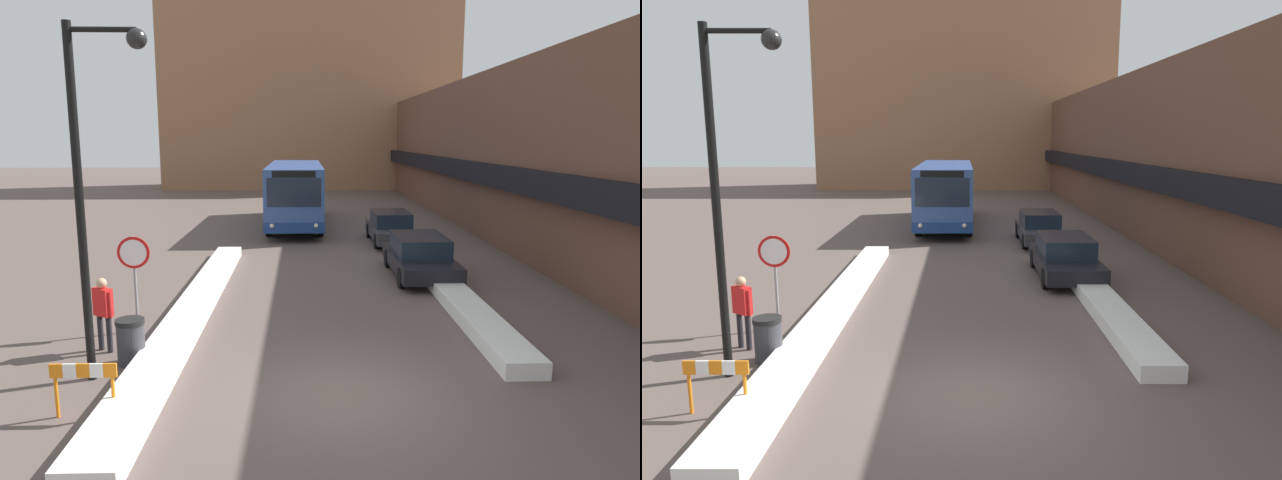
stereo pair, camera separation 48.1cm
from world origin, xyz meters
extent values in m
plane|color=brown|center=(0.00, 0.00, 0.00)|extent=(160.00, 160.00, 0.00)
cube|color=brown|center=(10.00, 24.00, 3.79)|extent=(5.00, 60.00, 7.57)
cube|color=black|center=(7.25, 24.00, 3.05)|extent=(0.50, 60.00, 0.90)
cube|color=#996B4C|center=(0.00, 44.33, 8.07)|extent=(26.00, 8.00, 16.14)
cube|color=silver|center=(-3.60, 4.85, 0.17)|extent=(0.90, 15.44, 0.35)
cube|color=silver|center=(3.60, 6.32, 0.18)|extent=(0.90, 11.66, 0.37)
cube|color=#335193|center=(-1.09, 20.32, 1.85)|extent=(2.68, 10.76, 2.77)
cube|color=navy|center=(-1.09, 20.32, 0.71)|extent=(2.70, 10.78, 0.48)
cube|color=#192333|center=(-1.09, 20.32, 2.24)|extent=(2.70, 9.90, 0.76)
cube|color=#192333|center=(-1.09, 14.93, 2.27)|extent=(2.36, 0.03, 1.25)
cube|color=black|center=(-1.09, 14.93, 3.05)|extent=(1.87, 0.03, 0.28)
sphere|color=#F2EAC6|center=(-2.05, 14.92, 0.82)|extent=(0.20, 0.20, 0.20)
sphere|color=#F2EAC6|center=(-0.13, 14.92, 0.82)|extent=(0.20, 0.20, 0.20)
cylinder|color=black|center=(-2.31, 16.99, 0.55)|extent=(0.28, 1.10, 1.10)
cylinder|color=black|center=(0.13, 16.99, 0.55)|extent=(0.28, 1.10, 1.10)
cylinder|color=black|center=(-2.31, 23.66, 0.55)|extent=(0.28, 1.10, 1.10)
cylinder|color=black|center=(0.13, 23.66, 0.55)|extent=(0.28, 1.10, 1.10)
cube|color=black|center=(3.20, 8.88, 0.51)|extent=(1.86, 4.66, 0.50)
cube|color=#192333|center=(3.20, 9.00, 1.07)|extent=(1.64, 2.57, 0.62)
cylinder|color=black|center=(4.05, 7.44, 0.32)|extent=(0.20, 0.65, 0.65)
cylinder|color=black|center=(2.35, 7.44, 0.32)|extent=(0.20, 0.65, 0.65)
cylinder|color=black|center=(4.05, 10.33, 0.32)|extent=(0.20, 0.65, 0.65)
cylinder|color=black|center=(2.35, 10.33, 0.32)|extent=(0.20, 0.65, 0.65)
cube|color=#38383D|center=(3.20, 15.18, 0.51)|extent=(1.76, 4.58, 0.50)
cube|color=#192333|center=(3.20, 15.29, 1.07)|extent=(1.55, 2.52, 0.62)
cylinder|color=black|center=(4.00, 13.76, 0.32)|extent=(0.20, 0.65, 0.65)
cylinder|color=black|center=(2.40, 13.76, 0.32)|extent=(0.20, 0.65, 0.65)
cylinder|color=black|center=(4.00, 16.60, 0.32)|extent=(0.20, 0.65, 0.65)
cylinder|color=black|center=(2.40, 16.60, 0.32)|extent=(0.20, 0.65, 0.65)
cylinder|color=gray|center=(-4.70, 3.62, 1.16)|extent=(0.07, 0.07, 2.32)
cylinder|color=red|center=(-4.70, 3.60, 1.94)|extent=(0.76, 0.03, 0.76)
cylinder|color=white|center=(-4.70, 3.58, 1.94)|extent=(0.62, 0.01, 0.62)
cylinder|color=black|center=(-4.80, 0.87, 3.31)|extent=(0.16, 0.16, 6.61)
cylinder|color=black|center=(-4.20, 0.87, 6.46)|extent=(1.20, 0.10, 0.10)
sphere|color=black|center=(-3.60, 0.87, 6.31)|extent=(0.36, 0.36, 0.36)
cylinder|color=#232328|center=(-5.16, 2.42, 0.40)|extent=(0.12, 0.12, 0.81)
cylinder|color=#232328|center=(-4.92, 2.27, 0.40)|extent=(0.12, 0.12, 0.81)
cube|color=red|center=(-5.04, 2.34, 1.11)|extent=(0.48, 0.41, 0.61)
sphere|color=tan|center=(-5.04, 2.34, 1.53)|extent=(0.22, 0.22, 0.22)
cylinder|color=red|center=(-5.22, 2.46, 1.08)|extent=(0.09, 0.09, 0.57)
cylinder|color=red|center=(-4.85, 2.23, 1.08)|extent=(0.09, 0.09, 0.57)
cylinder|color=#38383D|center=(-4.26, 1.63, 0.42)|extent=(0.56, 0.56, 0.85)
cylinder|color=black|center=(-4.26, 1.63, 0.90)|extent=(0.59, 0.59, 0.10)
cylinder|color=orange|center=(-4.82, -0.67, 0.35)|extent=(0.06, 0.06, 0.70)
cylinder|color=orange|center=(-3.88, -0.67, 0.35)|extent=(0.06, 0.06, 0.70)
cube|color=orange|center=(-4.79, -0.67, 0.82)|extent=(0.22, 0.04, 0.24)
cube|color=white|center=(-4.57, -0.67, 0.82)|extent=(0.22, 0.04, 0.24)
cube|color=orange|center=(-4.35, -0.67, 0.82)|extent=(0.22, 0.04, 0.24)
cube|color=white|center=(-4.13, -0.67, 0.82)|extent=(0.22, 0.04, 0.24)
cube|color=orange|center=(-3.91, -0.67, 0.82)|extent=(0.22, 0.04, 0.24)
camera|label=1|loc=(-0.71, -9.65, 4.61)|focal=32.00mm
camera|label=2|loc=(-0.23, -9.66, 4.61)|focal=32.00mm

